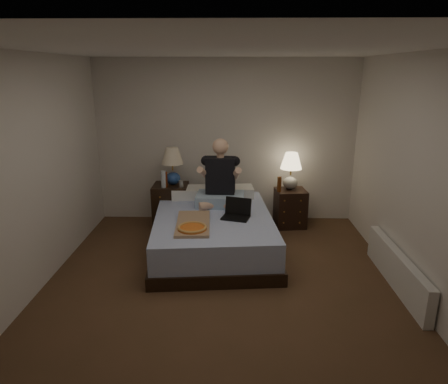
{
  "coord_description": "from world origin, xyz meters",
  "views": [
    {
      "loc": [
        0.1,
        -3.88,
        2.31
      ],
      "look_at": [
        0.0,
        0.9,
        0.85
      ],
      "focal_mm": 32.0,
      "sensor_mm": 36.0,
      "label": 1
    }
  ],
  "objects_px": {
    "soda_can": "(181,184)",
    "person": "(220,173)",
    "beer_bottle_right": "(279,184)",
    "pizza_box": "(192,229)",
    "nightstand_left": "(171,206)",
    "bed": "(213,233)",
    "radiator": "(397,270)",
    "lamp_right": "(291,171)",
    "water_bottle": "(163,179)",
    "beer_bottle_left": "(166,180)",
    "nightstand_right": "(290,208)",
    "lamp_left": "(173,166)",
    "laptop": "(236,210)"
  },
  "relations": [
    {
      "from": "soda_can",
      "to": "person",
      "type": "height_order",
      "value": "person"
    },
    {
      "from": "beer_bottle_right",
      "to": "pizza_box",
      "type": "bearing_deg",
      "value": -130.1
    },
    {
      "from": "nightstand_left",
      "to": "bed",
      "type": "bearing_deg",
      "value": -50.55
    },
    {
      "from": "pizza_box",
      "to": "radiator",
      "type": "height_order",
      "value": "pizza_box"
    },
    {
      "from": "bed",
      "to": "lamp_right",
      "type": "relative_size",
      "value": 3.57
    },
    {
      "from": "lamp_right",
      "to": "soda_can",
      "type": "bearing_deg",
      "value": -171.27
    },
    {
      "from": "lamp_right",
      "to": "beer_bottle_right",
      "type": "height_order",
      "value": "lamp_right"
    },
    {
      "from": "water_bottle",
      "to": "person",
      "type": "relative_size",
      "value": 0.27
    },
    {
      "from": "beer_bottle_left",
      "to": "pizza_box",
      "type": "distance_m",
      "value": 1.4
    },
    {
      "from": "lamp_right",
      "to": "beer_bottle_left",
      "type": "distance_m",
      "value": 1.87
    },
    {
      "from": "bed",
      "to": "nightstand_left",
      "type": "xyz_separation_m",
      "value": [
        -0.68,
        0.83,
        0.08
      ]
    },
    {
      "from": "bed",
      "to": "nightstand_right",
      "type": "relative_size",
      "value": 3.45
    },
    {
      "from": "nightstand_left",
      "to": "soda_can",
      "type": "bearing_deg",
      "value": -34.64
    },
    {
      "from": "bed",
      "to": "person",
      "type": "xyz_separation_m",
      "value": [
        0.08,
        0.41,
        0.71
      ]
    },
    {
      "from": "bed",
      "to": "soda_can",
      "type": "distance_m",
      "value": 0.98
    },
    {
      "from": "lamp_left",
      "to": "laptop",
      "type": "xyz_separation_m",
      "value": [
        0.93,
        -0.97,
        -0.33
      ]
    },
    {
      "from": "nightstand_left",
      "to": "radiator",
      "type": "bearing_deg",
      "value": -31.96
    },
    {
      "from": "person",
      "to": "soda_can",
      "type": "bearing_deg",
      "value": 157.1
    },
    {
      "from": "water_bottle",
      "to": "beer_bottle_right",
      "type": "xyz_separation_m",
      "value": [
        1.7,
        0.12,
        -0.1
      ]
    },
    {
      "from": "laptop",
      "to": "radiator",
      "type": "xyz_separation_m",
      "value": [
        1.78,
        -0.77,
        -0.42
      ]
    },
    {
      "from": "soda_can",
      "to": "beer_bottle_right",
      "type": "relative_size",
      "value": 0.43
    },
    {
      "from": "radiator",
      "to": "soda_can",
      "type": "bearing_deg",
      "value": 148.22
    },
    {
      "from": "person",
      "to": "nightstand_right",
      "type": "bearing_deg",
      "value": 28.34
    },
    {
      "from": "lamp_left",
      "to": "water_bottle",
      "type": "xyz_separation_m",
      "value": [
        -0.12,
        -0.16,
        -0.15
      ]
    },
    {
      "from": "beer_bottle_left",
      "to": "pizza_box",
      "type": "relative_size",
      "value": 0.3
    },
    {
      "from": "beer_bottle_right",
      "to": "radiator",
      "type": "xyz_separation_m",
      "value": [
        1.13,
        -1.7,
        -0.49
      ]
    },
    {
      "from": "lamp_right",
      "to": "bed",
      "type": "bearing_deg",
      "value": -139.77
    },
    {
      "from": "bed",
      "to": "lamp_left",
      "type": "bearing_deg",
      "value": 121.97
    },
    {
      "from": "lamp_left",
      "to": "pizza_box",
      "type": "relative_size",
      "value": 0.74
    },
    {
      "from": "bed",
      "to": "person",
      "type": "bearing_deg",
      "value": 73.96
    },
    {
      "from": "bed",
      "to": "laptop",
      "type": "bearing_deg",
      "value": -27.22
    },
    {
      "from": "lamp_right",
      "to": "pizza_box",
      "type": "xyz_separation_m",
      "value": [
        -1.35,
        -1.53,
        -0.32
      ]
    },
    {
      "from": "lamp_left",
      "to": "lamp_right",
      "type": "xyz_separation_m",
      "value": [
        1.77,
        0.11,
        -0.09
      ]
    },
    {
      "from": "beer_bottle_right",
      "to": "beer_bottle_left",
      "type": "bearing_deg",
      "value": -176.58
    },
    {
      "from": "bed",
      "to": "nightstand_left",
      "type": "bearing_deg",
      "value": 124.41
    },
    {
      "from": "laptop",
      "to": "pizza_box",
      "type": "height_order",
      "value": "laptop"
    },
    {
      "from": "beer_bottle_left",
      "to": "person",
      "type": "xyz_separation_m",
      "value": [
        0.81,
        -0.3,
        0.18
      ]
    },
    {
      "from": "bed",
      "to": "beer_bottle_right",
      "type": "relative_size",
      "value": 8.7
    },
    {
      "from": "nightstand_right",
      "to": "lamp_left",
      "type": "distance_m",
      "value": 1.9
    },
    {
      "from": "lamp_left",
      "to": "laptop",
      "type": "distance_m",
      "value": 1.38
    },
    {
      "from": "lamp_left",
      "to": "soda_can",
      "type": "relative_size",
      "value": 5.6
    },
    {
      "from": "nightstand_left",
      "to": "laptop",
      "type": "bearing_deg",
      "value": -44.19
    },
    {
      "from": "soda_can",
      "to": "lamp_right",
      "type": "bearing_deg",
      "value": 8.73
    },
    {
      "from": "nightstand_right",
      "to": "radiator",
      "type": "relative_size",
      "value": 0.36
    },
    {
      "from": "nightstand_right",
      "to": "soda_can",
      "type": "distance_m",
      "value": 1.71
    },
    {
      "from": "nightstand_left",
      "to": "pizza_box",
      "type": "bearing_deg",
      "value": -71.7
    },
    {
      "from": "water_bottle",
      "to": "lamp_left",
      "type": "bearing_deg",
      "value": 54.29
    },
    {
      "from": "soda_can",
      "to": "pizza_box",
      "type": "height_order",
      "value": "soda_can"
    },
    {
      "from": "bed",
      "to": "laptop",
      "type": "xyz_separation_m",
      "value": [
        0.29,
        -0.12,
        0.37
      ]
    },
    {
      "from": "bed",
      "to": "water_bottle",
      "type": "xyz_separation_m",
      "value": [
        -0.76,
        0.69,
        0.54
      ]
    }
  ]
}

